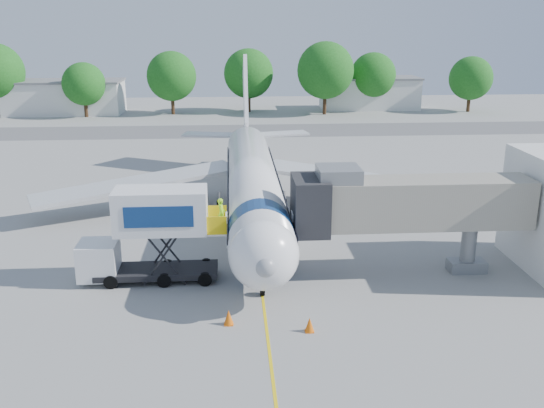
{
  "coord_description": "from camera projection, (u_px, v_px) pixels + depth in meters",
  "views": [
    {
      "loc": [
        -1.58,
        -39.98,
        14.61
      ],
      "look_at": [
        1.0,
        -2.77,
        3.2
      ],
      "focal_mm": 40.0,
      "sensor_mm": 36.0,
      "label": 1
    }
  ],
  "objects": [
    {
      "name": "outbuilding_left",
      "position": [
        65.0,
        97.0,
        97.13
      ],
      "size": [
        18.4,
        8.4,
        5.3
      ],
      "color": "silver",
      "rests_on": "ground"
    },
    {
      "name": "catering_hiloader",
      "position": [
        151.0,
        235.0,
        34.62
      ],
      "size": [
        8.5,
        2.44,
        5.5
      ],
      "color": "black",
      "rests_on": "ground"
    },
    {
      "name": "guidance_line",
      "position": [
        255.0,
        236.0,
        42.52
      ],
      "size": [
        0.15,
        70.0,
        0.01
      ],
      "primitive_type": "cube",
      "color": "yellow",
      "rests_on": "ground"
    },
    {
      "name": "aircraft",
      "position": [
        252.0,
        181.0,
        45.59
      ],
      "size": [
        34.17,
        37.73,
        11.35
      ],
      "color": "white",
      "rests_on": "ground"
    },
    {
      "name": "tree_e",
      "position": [
        325.0,
        70.0,
        94.97
      ],
      "size": [
        8.92,
        8.92,
        11.37
      ],
      "color": "#382314",
      "rests_on": "ground"
    },
    {
      "name": "safety_cone_b",
      "position": [
        310.0,
        325.0,
        29.46
      ],
      "size": [
        0.47,
        0.47,
        0.75
      ],
      "color": "#E5600C",
      "rests_on": "ground"
    },
    {
      "name": "tree_g",
      "position": [
        471.0,
        78.0,
        98.16
      ],
      "size": [
        7.0,
        7.0,
        8.92
      ],
      "color": "#382314",
      "rests_on": "ground"
    },
    {
      "name": "outbuilding_right",
      "position": [
        369.0,
        93.0,
        102.34
      ],
      "size": [
        16.4,
        7.4,
        5.3
      ],
      "color": "silver",
      "rests_on": "ground"
    },
    {
      "name": "tree_f",
      "position": [
        373.0,
        75.0,
        99.53
      ],
      "size": [
        7.43,
        7.43,
        9.47
      ],
      "color": "#382314",
      "rests_on": "ground"
    },
    {
      "name": "tree_b",
      "position": [
        84.0,
        84.0,
        92.87
      ],
      "size": [
        6.55,
        6.55,
        8.36
      ],
      "color": "#382314",
      "rests_on": "ground"
    },
    {
      "name": "ground_tug",
      "position": [
        366.0,
        363.0,
        25.53
      ],
      "size": [
        3.64,
        2.3,
        1.36
      ],
      "rotation": [
        0.0,
        0.0,
        0.17
      ],
      "color": "silver",
      "rests_on": "ground"
    },
    {
      "name": "tree_c",
      "position": [
        172.0,
        76.0,
        95.22
      ],
      "size": [
        7.76,
        7.76,
        9.9
      ],
      "color": "#382314",
      "rests_on": "ground"
    },
    {
      "name": "tree_d",
      "position": [
        249.0,
        74.0,
        97.87
      ],
      "size": [
        7.97,
        7.97,
        10.16
      ],
      "color": "#382314",
      "rests_on": "ground"
    },
    {
      "name": "ground",
      "position": [
        255.0,
        236.0,
        42.52
      ],
      "size": [
        160.0,
        160.0,
        0.0
      ],
      "primitive_type": "plane",
      "color": "gray",
      "rests_on": "ground"
    },
    {
      "name": "taxiway_strip",
      "position": [
        242.0,
        131.0,
        82.58
      ],
      "size": [
        120.0,
        10.0,
        0.01
      ],
      "primitive_type": "cube",
      "color": "#59595B",
      "rests_on": "ground"
    },
    {
      "name": "safety_cone_a",
      "position": [
        229.0,
        318.0,
        30.14
      ],
      "size": [
        0.5,
        0.5,
        0.79
      ],
      "color": "#E5600C",
      "rests_on": "ground"
    },
    {
      "name": "jet_bridge",
      "position": [
        397.0,
        204.0,
        35.1
      ],
      "size": [
        13.9,
        3.2,
        6.6
      ],
      "color": "gray",
      "rests_on": "ground"
    }
  ]
}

